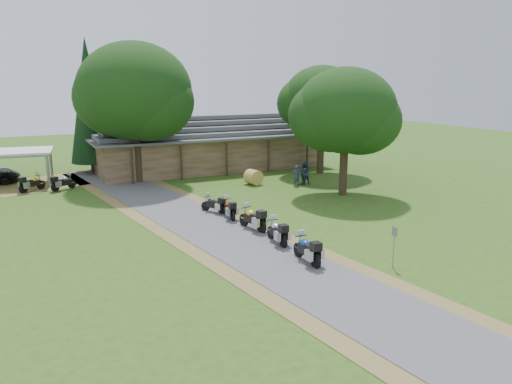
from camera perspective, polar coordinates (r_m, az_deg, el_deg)
name	(u,v)px	position (r m, az deg, el deg)	size (l,w,h in m)	color
ground	(269,259)	(23.23, 1.51, -7.63)	(120.00, 120.00, 0.00)	#2D5016
driveway	(226,236)	(26.46, -3.45, -5.06)	(46.00, 46.00, 0.00)	#49494C
lodge	(208,141)	(46.53, -5.52, 5.78)	(21.40, 9.40, 4.90)	brown
carport	(11,168)	(43.14, -26.24, 2.48)	(6.24, 4.16, 2.71)	silver
motorcycle_row_a	(307,248)	(22.66, 5.83, -6.41)	(1.97, 0.64, 1.35)	navy
motorcycle_row_b	(277,230)	(25.17, 2.42, -4.41)	(1.93, 0.63, 1.32)	#B8BAC0
motorcycle_row_c	(252,217)	(27.37, -0.41, -2.89)	(2.05, 0.67, 1.40)	gold
motorcycle_row_d	(229,208)	(29.66, -3.09, -1.79)	(1.86, 0.61, 1.27)	red
motorcycle_row_e	(213,203)	(30.94, -4.88, -1.31)	(1.71, 0.56, 1.17)	black
motorcycle_carport_a	(32,182)	(40.22, -24.24, 1.01)	(1.94, 0.63, 1.33)	yellow
motorcycle_carport_b	(63,182)	(39.79, -21.16, 1.11)	(1.85, 0.60, 1.26)	slate
person_a	(296,174)	(38.67, 4.62, 2.09)	(0.53, 0.38, 1.88)	#2E3855
person_b	(305,171)	(39.19, 5.59, 2.43)	(0.61, 0.44, 2.16)	#2E3855
person_c	(303,173)	(39.10, 5.39, 2.22)	(0.54, 0.39, 1.92)	#2E3855
hay_bale	(253,177)	(39.02, -0.30, 1.70)	(1.17, 1.17, 1.08)	#A88F3D
sign_post	(394,247)	(22.69, 15.46, -6.09)	(0.34, 0.06, 1.88)	gray
oak_lodge_left	(135,109)	(40.47, -13.63, 9.19)	(8.89, 8.89, 11.60)	black
oak_lodge_right	(322,113)	(43.69, 7.51, 8.90)	(6.63, 6.63, 10.40)	black
oak_driveway	(345,127)	(35.50, 10.15, 7.31)	(7.01, 7.01, 9.64)	black
cedar_near	(89,106)	(45.77, -18.53, 9.27)	(3.64, 3.64, 11.58)	black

